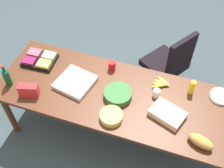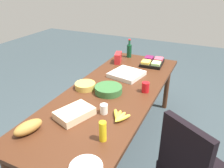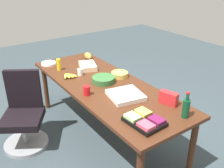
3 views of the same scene
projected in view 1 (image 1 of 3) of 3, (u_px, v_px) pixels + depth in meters
ground_plane at (113, 131)px, 3.44m from camera, size 10.00×10.00×0.00m
conference_table at (113, 98)px, 2.90m from camera, size 2.47×0.92×0.77m
office_chair at (167, 68)px, 3.64m from camera, size 0.66×0.66×0.97m
salad_bowl at (118, 94)px, 2.80m from camera, size 0.35×0.35×0.07m
wine_bottle at (7, 77)px, 2.85m from camera, size 0.09×0.09×0.28m
pizza_box at (75, 82)px, 2.91m from camera, size 0.42×0.42×0.05m
chip_bag_red at (29, 90)px, 2.79m from camera, size 0.21×0.13×0.14m
mustard_bottle at (192, 87)px, 2.79m from camera, size 0.06×0.06×0.17m
sheet_cake at (167, 114)px, 2.64m from camera, size 0.38×0.31×0.07m
fruit_platter at (40, 60)px, 3.13m from camera, size 0.38×0.30×0.07m
banana_bunch at (161, 83)px, 2.90m from camera, size 0.19×0.19×0.04m
bread_loaf at (201, 141)px, 2.43m from camera, size 0.26×0.18×0.10m
chip_bowl at (111, 116)px, 2.63m from camera, size 0.26×0.26×0.06m
red_solo_cup at (112, 66)px, 3.03m from camera, size 0.10×0.10×0.11m
paper_cup at (156, 93)px, 2.79m from camera, size 0.09×0.09×0.09m
paper_plate_stack at (221, 96)px, 2.80m from camera, size 0.27×0.27×0.03m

